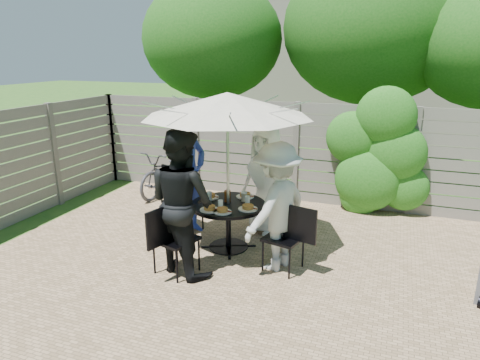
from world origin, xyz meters
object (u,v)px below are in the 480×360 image
(person_left, at_px, (187,175))
(glass_right, at_px, (247,201))
(chair_left, at_px, (183,212))
(umbrella, at_px, (227,105))
(person_right, at_px, (277,207))
(plate_extra, at_px, (223,211))
(glass_front, at_px, (221,205))
(chair_back, at_px, (270,210))
(chair_front, at_px, (176,253))
(chair_right, at_px, (284,251))
(person_back, at_px, (266,180))
(plate_back, at_px, (245,195))
(syrup_jug, at_px, (227,196))
(plate_front, at_px, (210,209))
(patio_table, at_px, (228,217))
(plate_right, at_px, (248,208))
(coffee_cup, at_px, (244,197))
(plate_left, at_px, (210,196))
(glass_left, at_px, (209,196))
(bicycle, at_px, (169,171))
(person_front, at_px, (182,202))

(person_left, height_order, glass_right, person_left)
(chair_left, bearing_deg, umbrella, 0.74)
(person_right, relative_size, plate_extra, 6.91)
(chair_left, xyz_separation_m, glass_front, (0.90, -0.63, 0.45))
(chair_left, relative_size, glass_front, 7.10)
(chair_back, height_order, chair_front, chair_back)
(chair_right, relative_size, glass_front, 6.46)
(person_back, relative_size, glass_right, 11.78)
(chair_left, bearing_deg, plate_back, 21.16)
(syrup_jug, bearing_deg, plate_front, -102.92)
(patio_table, distance_m, glass_right, 0.39)
(person_left, distance_m, plate_right, 1.21)
(person_back, relative_size, coffee_cup, 13.75)
(plate_left, distance_m, glass_front, 0.53)
(patio_table, distance_m, umbrella, 1.56)
(person_right, distance_m, plate_front, 0.91)
(coffee_cup, bearing_deg, plate_extra, -102.49)
(chair_right, bearing_deg, plate_extra, 13.18)
(umbrella, xyz_separation_m, glass_right, (0.28, 0.00, -1.28))
(syrup_jug, bearing_deg, coffee_cup, 25.49)
(umbrella, xyz_separation_m, person_back, (0.30, 0.77, -1.21))
(coffee_cup, bearing_deg, person_back, 78.07)
(umbrella, distance_m, glass_left, 1.31)
(patio_table, distance_m, plate_right, 0.43)
(person_back, height_order, plate_front, person_back)
(syrup_jug, bearing_deg, glass_left, -163.43)
(chair_right, height_order, plate_front, chair_right)
(chair_back, relative_size, plate_right, 3.86)
(person_back, height_order, chair_left, person_back)
(umbrella, bearing_deg, bicycle, 136.38)
(chair_left, distance_m, plate_front, 1.11)
(chair_left, height_order, plate_back, chair_left)
(plate_back, height_order, coffee_cup, coffee_cup)
(person_front, height_order, coffee_cup, person_front)
(coffee_cup, bearing_deg, glass_right, -57.04)
(person_back, height_order, glass_front, person_back)
(plate_back, relative_size, bicycle, 0.15)
(umbrella, height_order, chair_front, umbrella)
(chair_back, bearing_deg, patio_table, -6.33)
(person_left, distance_m, chair_front, 1.43)
(chair_back, bearing_deg, chair_front, -6.35)
(person_front, relative_size, plate_right, 7.09)
(person_left, xyz_separation_m, glass_right, (1.05, -0.30, -0.19))
(chair_front, bearing_deg, person_left, 35.91)
(plate_back, bearing_deg, person_left, -177.79)
(person_front, relative_size, coffee_cup, 15.37)
(plate_back, bearing_deg, person_right, -44.69)
(glass_left, bearing_deg, syrup_jug, 16.57)
(person_right, distance_m, glass_right, 0.59)
(glass_front, xyz_separation_m, coffee_cup, (0.17, 0.45, -0.01))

